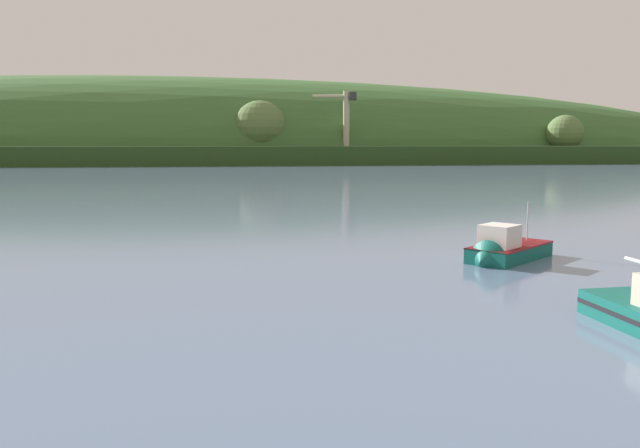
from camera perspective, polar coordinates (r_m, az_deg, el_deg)
name	(u,v)px	position (r m, az deg, el deg)	size (l,w,h in m)	color
far_shoreline_hill	(161,160)	(210.59, -14.33, 5.74)	(550.49, 122.33, 53.88)	#27431B
dockside_crane	(345,129)	(173.69, 2.35, 8.67)	(12.12, 5.02, 19.78)	#4C4C51
fishing_boat_moored	(504,252)	(30.67, 16.53, -2.49)	(5.37, 5.00, 3.36)	#0F564C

